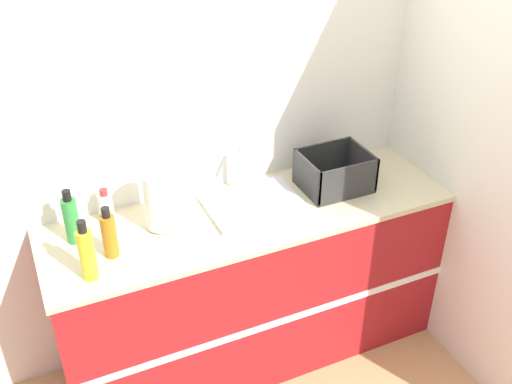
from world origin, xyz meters
TOP-DOWN VIEW (x-y plane):
  - wall_back at (0.00, 0.61)m, footprint 4.37×0.06m
  - wall_right at (1.02, 0.29)m, footprint 0.06×2.58m
  - counter_cabinet at (0.00, 0.29)m, footprint 2.00×0.60m
  - sink at (0.03, 0.33)m, footprint 0.46×0.35m
  - paper_towel_roll at (-0.43, 0.34)m, footprint 0.14×0.14m
  - dish_rack at (0.47, 0.32)m, footprint 0.33×0.27m
  - bottle_amber at (-0.69, 0.23)m, footprint 0.06×0.06m
  - bottle_yellow at (-0.80, 0.11)m, footprint 0.06×0.06m
  - bottle_green at (-0.81, 0.39)m, footprint 0.07×0.07m
  - bottle_white_spray at (-0.65, 0.49)m, footprint 0.07×0.07m

SIDE VIEW (x-z plane):
  - counter_cabinet at x=0.00m, z-range 0.00..0.93m
  - sink at x=0.03m, z-range 0.82..1.07m
  - dish_rack at x=0.47m, z-range 0.91..1.10m
  - bottle_white_spray at x=-0.65m, z-range 0.92..1.09m
  - bottle_amber at x=-0.69m, z-range 0.91..1.16m
  - bottle_green at x=-0.81m, z-range 0.91..1.17m
  - bottle_yellow at x=-0.80m, z-range 0.91..1.19m
  - paper_towel_roll at x=-0.43m, z-range 0.93..1.21m
  - wall_right at x=1.02m, z-range 0.00..2.60m
  - wall_back at x=0.00m, z-range 0.00..2.60m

